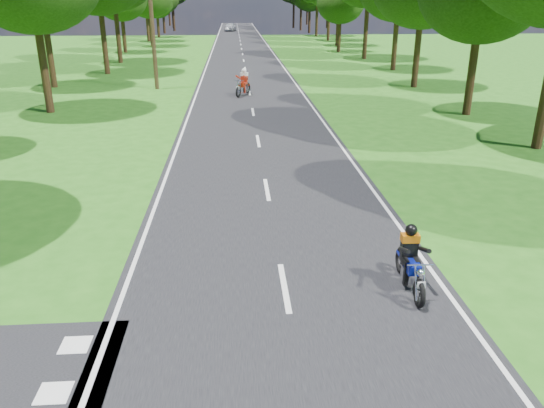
{
  "coord_description": "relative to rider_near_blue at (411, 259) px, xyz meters",
  "views": [
    {
      "loc": [
        -0.93,
        -7.57,
        5.65
      ],
      "look_at": [
        -0.12,
        4.0,
        1.1
      ],
      "focal_mm": 35.0,
      "sensor_mm": 36.0,
      "label": 1
    }
  ],
  "objects": [
    {
      "name": "ground",
      "position": [
        -2.56,
        -1.79,
        -0.7
      ],
      "size": [
        160.0,
        160.0,
        0.0
      ],
      "primitive_type": "plane",
      "color": "#225C15",
      "rests_on": "ground"
    },
    {
      "name": "main_road",
      "position": [
        -2.56,
        48.21,
        -0.69
      ],
      "size": [
        7.0,
        140.0,
        0.02
      ],
      "primitive_type": "cube",
      "color": "black",
      "rests_on": "ground"
    },
    {
      "name": "road_markings",
      "position": [
        -2.69,
        46.34,
        -0.68
      ],
      "size": [
        7.4,
        140.0,
        0.01
      ],
      "color": "silver",
      "rests_on": "main_road"
    },
    {
      "name": "telegraph_pole",
      "position": [
        -8.56,
        26.21,
        3.37
      ],
      "size": [
        1.2,
        0.26,
        8.0
      ],
      "color": "#382616",
      "rests_on": "ground"
    },
    {
      "name": "rider_near_blue",
      "position": [
        0.0,
        0.0,
        0.0
      ],
      "size": [
        0.6,
        1.65,
        1.37
      ],
      "primitive_type": null,
      "rotation": [
        0.0,
        0.0,
        -0.03
      ],
      "color": "#0D1B99",
      "rests_on": "main_road"
    },
    {
      "name": "rider_far_red",
      "position": [
        -2.97,
        23.23,
        0.12
      ],
      "size": [
        1.32,
        2.03,
        1.61
      ],
      "primitive_type": null,
      "rotation": [
        0.0,
        0.0,
        -0.39
      ],
      "color": "#A2260C",
      "rests_on": "main_road"
    },
    {
      "name": "distant_car",
      "position": [
        -3.95,
        88.2,
        0.05
      ],
      "size": [
        2.2,
        4.44,
        1.46
      ],
      "primitive_type": "imported",
      "rotation": [
        0.0,
        0.0,
        -0.12
      ],
      "color": "#ADB0B4",
      "rests_on": "main_road"
    }
  ]
}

